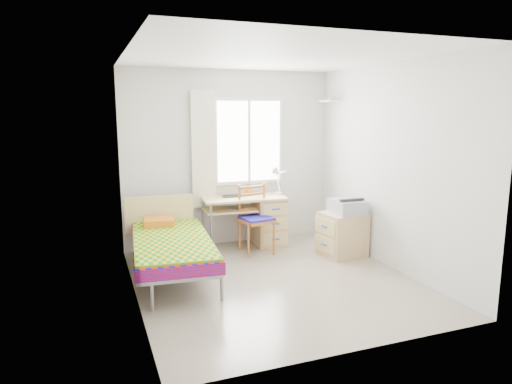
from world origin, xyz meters
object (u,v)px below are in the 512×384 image
Objects in this scene: bed at (171,243)px; cabinet at (342,234)px; desk at (264,218)px; chair at (256,215)px; printer at (347,206)px.

bed reaches higher than cabinet.
desk reaches higher than cabinet.
bed is 1.43m from chair.
chair reaches higher than printer.
desk is at bearing 33.08° from bed.
chair reaches higher than cabinet.
chair reaches higher than bed.
desk is at bearing 38.60° from chair.
bed is at bearing 172.36° from cabinet.
bed is 3.28× the size of cabinet.
printer is (2.43, -0.08, 0.30)m from bed.
printer is at bearing -42.30° from desk.
desk is 2.01× the size of cabinet.
bed reaches higher than printer.
printer is at bearing -45.46° from cabinet.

